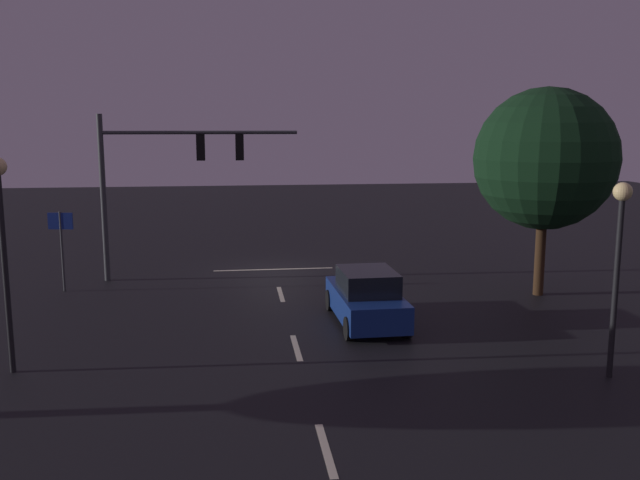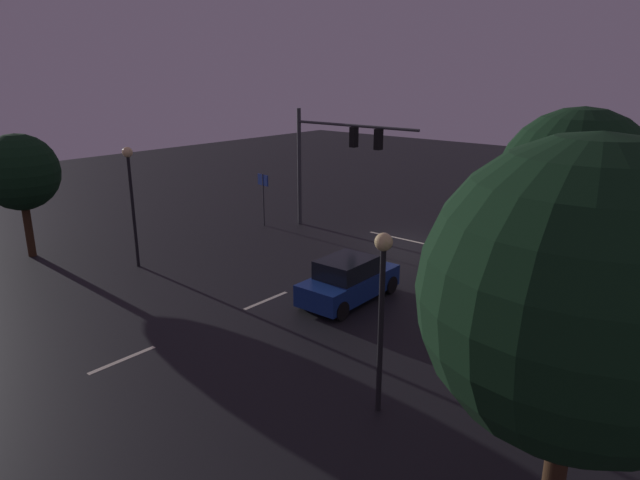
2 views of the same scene
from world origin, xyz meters
The scene contains 11 objects.
ground_plane centered at (0.00, 0.00, 0.00)m, with size 80.00×80.00×0.00m, color black.
traffic_signal_assembly centered at (4.12, 0.92, 4.44)m, with size 7.58×0.47×6.42m.
lane_dash_far centered at (0.00, 4.00, 0.00)m, with size 2.20×0.16×0.01m, color beige.
lane_dash_mid centered at (0.00, 10.00, 0.00)m, with size 2.20×0.16×0.01m, color beige.
lane_dash_near centered at (0.00, 16.00, 0.00)m, with size 2.20×0.16×0.01m, color beige.
stop_bar centered at (0.00, -0.27, 0.00)m, with size 5.00×0.16×0.01m, color beige.
car_approaching centered at (-2.35, 7.95, 0.80)m, with size 2.00×4.41×1.70m.
street_lamp_left_kerb centered at (-7.33, 13.14, 3.34)m, with size 0.44×0.44×4.72m.
street_lamp_right_kerb centered at (7.12, 10.96, 3.68)m, with size 0.44×0.44×5.28m.
route_sign centered at (7.82, 2.53, 2.12)m, with size 0.90×0.20×2.94m.
tree_left_far centered at (-9.16, 5.22, 4.84)m, with size 4.94×4.94×7.32m.
Camera 1 is at (1.64, 27.95, 6.07)m, focal length 38.51 mm.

